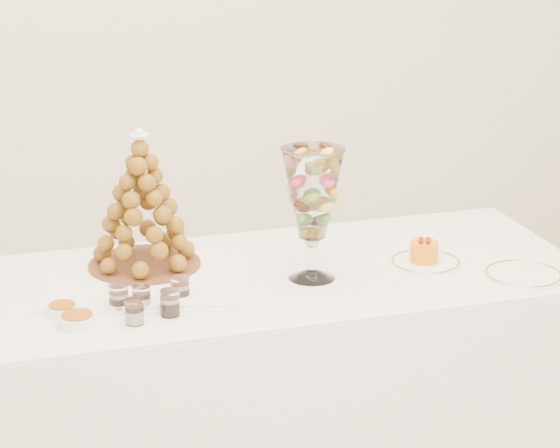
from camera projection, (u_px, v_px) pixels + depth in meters
name	position (u px, v px, depth m)	size (l,w,h in m)	color
buffet_table	(260.00, 387.00, 3.33)	(1.97, 0.86, 0.74)	white
lace_tray	(147.00, 280.00, 3.15)	(0.58, 0.43, 0.02)	white
macaron_vase	(313.00, 195.00, 3.11)	(0.18, 0.18, 0.39)	white
cake_plate	(426.00, 263.00, 3.30)	(0.21, 0.21, 0.01)	white
spare_plate	(523.00, 275.00, 3.20)	(0.23, 0.23, 0.01)	white
verrine_a	(119.00, 298.00, 2.96)	(0.05, 0.05, 0.07)	white
verrine_b	(142.00, 298.00, 2.96)	(0.05, 0.05, 0.07)	white
verrine_c	(180.00, 289.00, 3.02)	(0.05, 0.05, 0.07)	white
verrine_d	(134.00, 312.00, 2.87)	(0.05, 0.05, 0.07)	white
verrine_e	(170.00, 303.00, 2.93)	(0.05, 0.05, 0.07)	white
ramekin_back	(62.00, 310.00, 2.94)	(0.08, 0.08, 0.03)	white
ramekin_front	(77.00, 320.00, 2.87)	(0.09, 0.09, 0.03)	white
croquembouche	(142.00, 200.00, 3.17)	(0.33, 0.33, 0.42)	brown
mousse_cake	(424.00, 251.00, 3.29)	(0.09, 0.09, 0.08)	orange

